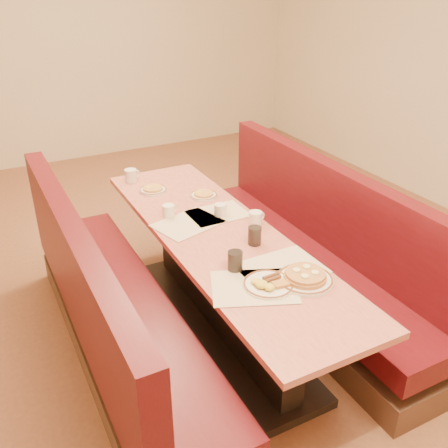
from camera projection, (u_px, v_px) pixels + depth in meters
name	position (u px, v px, depth m)	size (l,w,h in m)	color
ground	(220.00, 329.00, 3.49)	(8.00, 8.00, 0.00)	#9E6647
room_envelope	(219.00, 36.00, 2.60)	(6.04, 8.04, 2.82)	beige
diner_table	(220.00, 284.00, 3.31)	(0.70, 2.50, 0.75)	black
booth_left	(113.00, 317.00, 3.02)	(0.55, 2.50, 1.05)	#4C3326
booth_right	(310.00, 259.00, 3.62)	(0.55, 2.50, 1.05)	#4C3326
placemat_near_left	(254.00, 287.00, 2.62)	(0.44, 0.33, 0.00)	beige
placemat_near_right	(281.00, 268.00, 2.78)	(0.46, 0.34, 0.00)	beige
placemat_far_left	(188.00, 223.00, 3.27)	(0.41, 0.31, 0.00)	beige
placemat_far_right	(218.00, 213.00, 3.40)	(0.39, 0.29, 0.00)	beige
pancake_plate	(305.00, 278.00, 2.66)	(0.31, 0.31, 0.07)	white
eggs_plate	(268.00, 284.00, 2.62)	(0.27, 0.27, 0.05)	white
extra_plate_mid	(203.00, 195.00, 3.66)	(0.20, 0.20, 0.04)	white
extra_plate_far	(153.00, 189.00, 3.74)	(0.21, 0.21, 0.04)	white
coffee_mug_a	(256.00, 218.00, 3.24)	(0.12, 0.09, 0.09)	white
coffee_mug_b	(169.00, 211.00, 3.35)	(0.11, 0.08, 0.09)	white
coffee_mug_c	(220.00, 210.00, 3.36)	(0.11, 0.08, 0.09)	white
coffee_mug_d	(131.00, 175.00, 3.90)	(0.13, 0.09, 0.10)	white
soda_tumbler_near	(235.00, 261.00, 2.75)	(0.08, 0.08, 0.12)	black
soda_tumbler_mid	(255.00, 236.00, 3.01)	(0.08, 0.08, 0.11)	black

